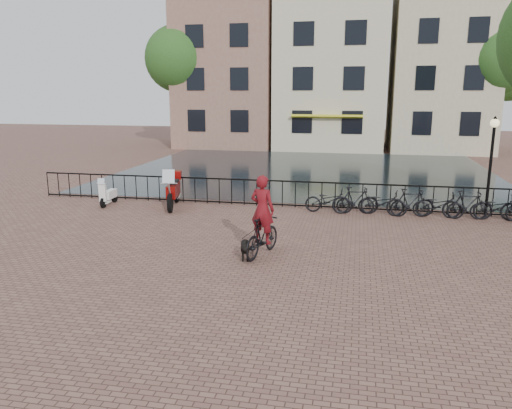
% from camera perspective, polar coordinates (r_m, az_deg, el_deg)
% --- Properties ---
extents(ground, '(100.00, 100.00, 0.00)m').
position_cam_1_polar(ground, '(11.68, -3.00, -8.98)').
color(ground, brown).
rests_on(ground, ground).
extents(canal_water, '(20.00, 20.00, 0.00)m').
position_cam_1_polar(canal_water, '(28.26, 5.86, 3.93)').
color(canal_water, black).
rests_on(canal_water, ground).
extents(railing, '(20.00, 0.05, 1.02)m').
position_cam_1_polar(railing, '(19.08, 3.03, 1.23)').
color(railing, black).
rests_on(railing, ground).
extents(canal_house_left, '(7.50, 9.00, 12.80)m').
position_cam_1_polar(canal_house_left, '(41.82, -2.72, 15.64)').
color(canal_house_left, brown).
rests_on(canal_house_left, ground).
extents(canal_house_mid, '(8.00, 9.50, 11.80)m').
position_cam_1_polar(canal_house_mid, '(40.57, 8.69, 14.89)').
color(canal_house_mid, beige).
rests_on(canal_house_mid, ground).
extents(canal_house_right, '(7.00, 9.00, 13.30)m').
position_cam_1_polar(canal_house_right, '(40.95, 20.39, 15.30)').
color(canal_house_right, tan).
rests_on(canal_house_right, ground).
extents(tree_far_left, '(5.04, 5.04, 9.27)m').
position_cam_1_polar(tree_far_left, '(40.01, -8.89, 16.11)').
color(tree_far_left, black).
rests_on(tree_far_left, ground).
extents(tree_far_right, '(4.76, 4.76, 8.76)m').
position_cam_1_polar(tree_far_right, '(38.66, 26.31, 14.54)').
color(tree_far_right, black).
rests_on(tree_far_right, ground).
extents(lamp_post, '(0.30, 0.30, 3.45)m').
position_cam_1_polar(lamp_post, '(18.72, 25.36, 5.60)').
color(lamp_post, black).
rests_on(lamp_post, ground).
extents(cyclist, '(1.05, 1.95, 2.57)m').
position_cam_1_polar(cyclist, '(13.27, 0.73, -1.84)').
color(cyclist, black).
rests_on(cyclist, ground).
extents(dog, '(0.45, 0.86, 0.56)m').
position_cam_1_polar(dog, '(13.17, -1.25, -5.11)').
color(dog, black).
rests_on(dog, ground).
extents(motorcycle, '(1.03, 2.35, 1.63)m').
position_cam_1_polar(motorcycle, '(19.19, -9.45, 2.09)').
color(motorcycle, maroon).
rests_on(motorcycle, ground).
extents(scooter, '(0.42, 1.28, 1.17)m').
position_cam_1_polar(scooter, '(20.16, -16.51, 1.58)').
color(scooter, white).
rests_on(scooter, ground).
extents(parked_bike_0, '(1.73, 0.64, 0.90)m').
position_cam_1_polar(parked_bike_0, '(18.33, 8.31, 0.46)').
color(parked_bike_0, black).
rests_on(parked_bike_0, ground).
extents(parked_bike_1, '(1.72, 0.74, 1.00)m').
position_cam_1_polar(parked_bike_1, '(18.29, 11.29, 0.47)').
color(parked_bike_1, black).
rests_on(parked_bike_1, ground).
extents(parked_bike_2, '(1.79, 0.88, 0.90)m').
position_cam_1_polar(parked_bike_2, '(18.32, 14.25, 0.19)').
color(parked_bike_2, black).
rests_on(parked_bike_2, ground).
extents(parked_bike_3, '(1.71, 0.71, 1.00)m').
position_cam_1_polar(parked_bike_3, '(18.39, 17.21, 0.21)').
color(parked_bike_3, black).
rests_on(parked_bike_3, ground).
extents(parked_bike_4, '(1.75, 0.70, 0.90)m').
position_cam_1_polar(parked_bike_4, '(18.52, 20.13, -0.07)').
color(parked_bike_4, black).
rests_on(parked_bike_4, ground).
extents(parked_bike_5, '(1.68, 0.53, 1.00)m').
position_cam_1_polar(parked_bike_5, '(18.68, 23.02, -0.06)').
color(parked_bike_5, black).
rests_on(parked_bike_5, ground).
extents(parked_bike_6, '(1.75, 0.70, 0.90)m').
position_cam_1_polar(parked_bike_6, '(18.90, 25.82, -0.33)').
color(parked_bike_6, black).
rests_on(parked_bike_6, ground).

